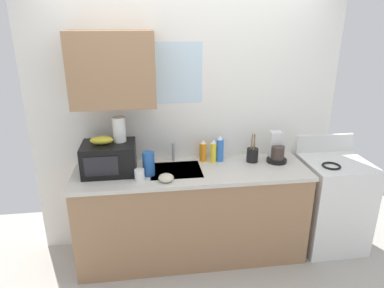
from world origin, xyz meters
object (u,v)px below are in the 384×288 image
microwave (109,158)px  banana_bunch (102,140)px  mug_white (140,175)px  coffee_maker (276,150)px  dish_soap_bottle_blue (220,149)px  paper_towel_roll (119,129)px  cereal_canister (149,164)px  small_bowl (166,178)px  dish_soap_bottle_orange (203,151)px  dish_soap_bottle_yellow (213,152)px  stove_range (331,202)px  utensil_crock (252,155)px

microwave → banana_bunch: banana_bunch is taller
mug_white → coffee_maker: bearing=10.9°
dish_soap_bottle_blue → mug_white: (-0.76, -0.32, -0.07)m
dish_soap_bottle_blue → paper_towel_roll: bearing=-175.0°
cereal_canister → small_bowl: cereal_canister is taller
small_bowl → paper_towel_roll: bearing=141.7°
paper_towel_roll → coffee_maker: paper_towel_roll is taller
dish_soap_bottle_orange → dish_soap_bottle_yellow: size_ratio=0.95×
paper_towel_roll → mug_white: size_ratio=2.32×
stove_range → banana_bunch: banana_bunch is taller
microwave → small_bowl: 0.55m
dish_soap_bottle_blue → mug_white: 0.83m
cereal_canister → mug_white: bearing=-131.7°
banana_bunch → small_bowl: size_ratio=1.54×
banana_bunch → dish_soap_bottle_yellow: size_ratio=0.90×
paper_towel_roll → coffee_maker: bearing=0.3°
stove_range → utensil_crock: size_ratio=3.90×
stove_range → dish_soap_bottle_yellow: (-1.18, 0.16, 0.55)m
dish_soap_bottle_blue → mug_white: bearing=-157.2°
dish_soap_bottle_yellow → microwave: bearing=-173.2°
stove_range → paper_towel_roll: bearing=177.3°
coffee_maker → mug_white: coffee_maker is taller
microwave → utensil_crock: size_ratio=1.66×
coffee_maker → small_bowl: coffee_maker is taller
cereal_canister → microwave: bearing=163.9°
paper_towel_roll → dish_soap_bottle_blue: 0.96m
paper_towel_roll → dish_soap_bottle_yellow: bearing=4.2°
banana_bunch → dish_soap_bottle_orange: size_ratio=0.94×
dish_soap_bottle_blue → coffee_maker: bearing=-7.6°
coffee_maker → cereal_canister: (-1.21, -0.16, 0.00)m
dish_soap_bottle_orange → dish_soap_bottle_blue: bearing=-7.9°
dish_soap_bottle_blue → cereal_canister: dish_soap_bottle_blue is taller
banana_bunch → paper_towel_roll: size_ratio=0.91×
dish_soap_bottle_orange → mug_white: (-0.60, -0.34, -0.05)m
small_bowl → stove_range: bearing=7.0°
utensil_crock → banana_bunch: bearing=-177.1°
stove_range → microwave: 2.21m
cereal_canister → small_bowl: bearing=-47.0°
paper_towel_roll → small_bowl: 0.60m
paper_towel_roll → small_bowl: paper_towel_roll is taller
microwave → stove_range: bearing=-1.2°
paper_towel_roll → utensil_crock: size_ratio=0.80×
coffee_maker → dish_soap_bottle_blue: (-0.53, 0.07, 0.01)m
banana_bunch → utensil_crock: banana_bunch is taller
dish_soap_bottle_yellow → small_bowl: dish_soap_bottle_yellow is taller
mug_white → banana_bunch: bearing=148.5°
microwave → cereal_canister: (0.34, -0.10, -0.03)m
dish_soap_bottle_orange → cereal_canister: (-0.52, -0.25, 0.01)m
mug_white → cereal_canister: bearing=48.3°
banana_bunch → cereal_canister: banana_bunch is taller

